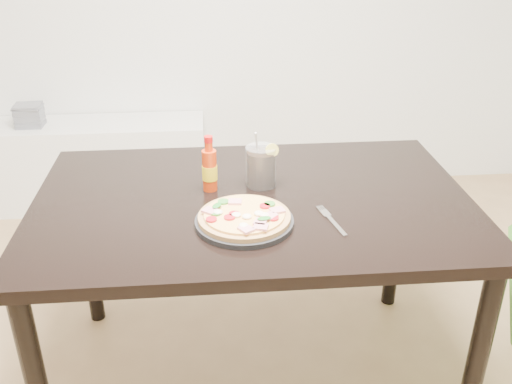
{
  "coord_description": "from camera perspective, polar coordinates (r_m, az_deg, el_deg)",
  "views": [
    {
      "loc": [
        -0.07,
        -1.04,
        1.58
      ],
      "look_at": [
        0.06,
        0.47,
        0.83
      ],
      "focal_mm": 40.0,
      "sensor_mm": 36.0,
      "label": 1
    }
  ],
  "objects": [
    {
      "name": "pizza",
      "position": [
        1.66,
        -1.17,
        -2.44
      ],
      "size": [
        0.27,
        0.27,
        0.03
      ],
      "color": "tan",
      "rests_on": "plate"
    },
    {
      "name": "cola_cup",
      "position": [
        1.89,
        0.51,
        2.5
      ],
      "size": [
        0.11,
        0.1,
        0.19
      ],
      "rotation": [
        0.0,
        0.0,
        -0.36
      ],
      "color": "black",
      "rests_on": "dining_table"
    },
    {
      "name": "fork",
      "position": [
        1.71,
        7.48,
        -2.74
      ],
      "size": [
        0.06,
        0.19,
        0.0
      ],
      "rotation": [
        0.0,
        0.0,
        0.22
      ],
      "color": "silver",
      "rests_on": "dining_table"
    },
    {
      "name": "cd_stack",
      "position": [
        3.4,
        -21.74,
        7.14
      ],
      "size": [
        0.14,
        0.12,
        0.13
      ],
      "color": "slate",
      "rests_on": "media_console"
    },
    {
      "name": "dining_table",
      "position": [
        1.87,
        -0.32,
        -2.84
      ],
      "size": [
        1.4,
        0.9,
        0.75
      ],
      "color": "black",
      "rests_on": "ground"
    },
    {
      "name": "hot_sauce_bottle",
      "position": [
        1.86,
        -4.67,
        2.31
      ],
      "size": [
        0.05,
        0.05,
        0.19
      ],
      "rotation": [
        0.0,
        0.0,
        0.14
      ],
      "color": "red",
      "rests_on": "dining_table"
    },
    {
      "name": "plate",
      "position": [
        1.68,
        -1.17,
        -2.99
      ],
      "size": [
        0.29,
        0.29,
        0.02
      ],
      "primitive_type": "cylinder",
      "color": "black",
      "rests_on": "dining_table"
    },
    {
      "name": "media_console",
      "position": [
        3.46,
        -16.83,
        2.66
      ],
      "size": [
        1.4,
        0.34,
        0.5
      ],
      "primitive_type": "cube",
      "color": "white",
      "rests_on": "ground"
    }
  ]
}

